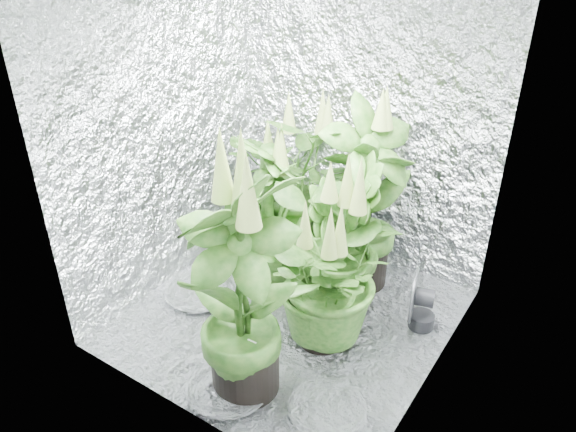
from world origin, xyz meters
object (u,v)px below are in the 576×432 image
(plant_e, at_px, (324,278))
(plant_c, at_px, (341,243))
(plant_d, at_px, (270,212))
(plant_f, at_px, (241,287))
(plant_a, at_px, (304,180))
(circulation_fan, at_px, (418,304))
(plant_b, at_px, (366,200))

(plant_e, bearing_deg, plant_c, 100.47)
(plant_d, height_order, plant_f, plant_f)
(plant_a, height_order, plant_e, plant_a)
(circulation_fan, bearing_deg, plant_c, -179.70)
(plant_a, distance_m, plant_c, 0.67)
(plant_f, bearing_deg, plant_d, 117.66)
(plant_a, height_order, circulation_fan, plant_a)
(plant_f, distance_m, circulation_fan, 1.08)
(plant_b, height_order, plant_d, plant_b)
(plant_e, height_order, plant_f, plant_f)
(plant_b, relative_size, plant_d, 1.23)
(plant_c, height_order, plant_e, plant_c)
(plant_a, xyz_separation_m, circulation_fan, (0.92, -0.32, -0.35))
(plant_a, bearing_deg, plant_e, -51.67)
(plant_b, xyz_separation_m, circulation_fan, (0.44, -0.20, -0.40))
(plant_e, height_order, circulation_fan, plant_e)
(plant_c, bearing_deg, plant_a, 138.95)
(plant_c, height_order, plant_f, plant_f)
(plant_a, xyz_separation_m, plant_f, (0.42, -1.17, 0.09))
(plant_f, bearing_deg, circulation_fan, 59.46)
(plant_b, xyz_separation_m, plant_e, (0.07, -0.58, -0.15))
(plant_d, relative_size, plant_f, 0.77)
(plant_e, bearing_deg, plant_a, 128.33)
(plant_b, distance_m, circulation_fan, 0.63)
(plant_b, distance_m, plant_e, 0.60)
(plant_c, xyz_separation_m, circulation_fan, (0.41, 0.12, -0.29))
(plant_c, relative_size, plant_e, 1.06)
(plant_a, relative_size, plant_b, 0.88)
(plant_c, distance_m, plant_e, 0.27)
(plant_b, xyz_separation_m, plant_f, (-0.06, -1.05, 0.03))
(plant_a, xyz_separation_m, plant_e, (0.55, -0.70, -0.10))
(plant_e, xyz_separation_m, plant_f, (-0.13, -0.47, 0.19))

